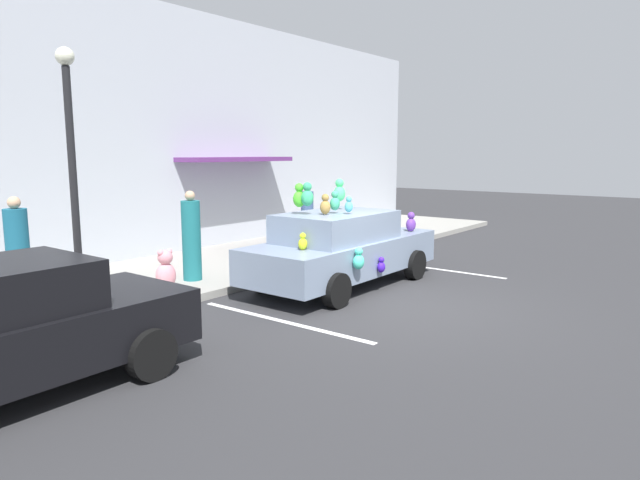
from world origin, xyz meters
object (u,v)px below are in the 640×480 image
at_px(plush_covered_car, 342,247).
at_px(pedestrian_walking_past, 307,216).
at_px(teddy_bear_on_sidewalk, 166,270).
at_px(pedestrian_by_lamp, 191,239).
at_px(street_lamp_post, 72,156).
at_px(pedestrian_near_shopfront, 18,254).

xyz_separation_m(plush_covered_car, pedestrian_walking_past, (3.30, 3.58, 0.12)).
height_order(teddy_bear_on_sidewalk, pedestrian_walking_past, pedestrian_walking_past).
bearing_deg(teddy_bear_on_sidewalk, plush_covered_car, -38.26).
bearing_deg(pedestrian_by_lamp, street_lamp_post, -168.65).
xyz_separation_m(teddy_bear_on_sidewalk, pedestrian_near_shopfront, (-2.13, 1.25, 0.50)).
distance_m(street_lamp_post, pedestrian_walking_past, 8.32).
xyz_separation_m(street_lamp_post, pedestrian_by_lamp, (2.72, 0.55, -1.68)).
bearing_deg(street_lamp_post, pedestrian_near_shopfront, 97.99).
bearing_deg(teddy_bear_on_sidewalk, street_lamp_post, -169.98).
height_order(plush_covered_car, pedestrian_walking_past, plush_covered_car).
height_order(plush_covered_car, pedestrian_near_shopfront, plush_covered_car).
distance_m(street_lamp_post, pedestrian_near_shopfront, 2.32).
distance_m(plush_covered_car, teddy_bear_on_sidewalk, 3.51).
bearing_deg(pedestrian_walking_past, street_lamp_post, -167.54).
bearing_deg(street_lamp_post, teddy_bear_on_sidewalk, 10.02).
relative_size(teddy_bear_on_sidewalk, pedestrian_walking_past, 0.46).
relative_size(street_lamp_post, pedestrian_walking_past, 2.46).
xyz_separation_m(teddy_bear_on_sidewalk, pedestrian_by_lamp, (0.82, 0.21, 0.49)).
xyz_separation_m(pedestrian_walking_past, pedestrian_by_lamp, (-5.23, -1.21, 0.07)).
bearing_deg(pedestrian_walking_past, teddy_bear_on_sidewalk, -166.78).
bearing_deg(pedestrian_walking_past, pedestrian_near_shopfront, -178.84).
relative_size(street_lamp_post, pedestrian_near_shopfront, 2.25).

